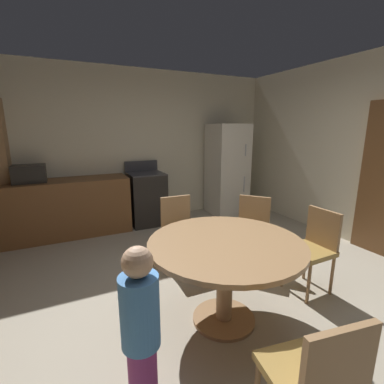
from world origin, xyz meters
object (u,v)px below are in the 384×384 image
object	(u,v)px
chair_northeast	(252,228)
chair_north	(179,228)
oven_range	(147,198)
person_child	(141,332)
microwave	(29,174)
chair_south	(316,378)
refrigerator	(227,169)
dining_table	(225,258)
chair_east	(314,245)

from	to	relation	value
chair_northeast	chair_north	world-z (taller)	same
oven_range	person_child	xyz separation A→B (m)	(-1.00, -3.31, 0.11)
microwave	chair_south	world-z (taller)	microwave
oven_range	refrigerator	bearing A→B (deg)	-1.87
dining_table	chair_north	distance (m)	1.11
dining_table	oven_range	bearing A→B (deg)	87.43
chair_south	chair_north	distance (m)	2.20
refrigerator	chair_south	size ratio (longest dim) A/B	2.02
refrigerator	person_child	xyz separation A→B (m)	(-2.64, -3.25, -0.30)
microwave	chair_northeast	world-z (taller)	microwave
microwave	chair_south	size ratio (longest dim) A/B	0.51
microwave	chair_south	distance (m)	4.18
chair_north	chair_east	bearing A→B (deg)	46.49
microwave	person_child	bearing A→B (deg)	-77.22
chair_east	person_child	world-z (taller)	person_child
chair_northeast	chair_east	xyz separation A→B (m)	(0.26, -0.69, 0.00)
oven_range	chair_south	xyz separation A→B (m)	(-0.29, -3.89, 0.03)
microwave	chair_northeast	bearing A→B (deg)	-40.24
dining_table	chair_north	xyz separation A→B (m)	(0.03, 1.10, -0.11)
oven_range	dining_table	world-z (taller)	oven_range
oven_range	refrigerator	size ratio (longest dim) A/B	0.62
microwave	chair_northeast	size ratio (longest dim) A/B	0.51
oven_range	chair_south	bearing A→B (deg)	-94.31
chair_northeast	chair_north	distance (m)	0.89
chair_south	refrigerator	bearing A→B (deg)	-18.05
person_child	dining_table	bearing A→B (deg)	0.00
microwave	chair_northeast	xyz separation A→B (m)	(2.46, -2.08, -0.53)
oven_range	chair_east	world-z (taller)	oven_range
oven_range	chair_east	size ratio (longest dim) A/B	1.26
dining_table	chair_south	xyz separation A→B (m)	(-0.17, -1.09, -0.11)
microwave	person_child	size ratio (longest dim) A/B	0.40
oven_range	dining_table	size ratio (longest dim) A/B	0.83
chair_northeast	dining_table	bearing A→B (deg)	0.00
chair_east	chair_north	bearing A→B (deg)	-46.49
oven_range	chair_northeast	size ratio (longest dim) A/B	1.26
chair_south	chair_east	world-z (taller)	same
dining_table	person_child	xyz separation A→B (m)	(-0.88, -0.51, -0.03)
chair_south	chair_northeast	world-z (taller)	same
microwave	chair_north	world-z (taller)	microwave
chair_east	person_child	distance (m)	2.05
microwave	chair_south	bearing A→B (deg)	-69.44
chair_south	chair_east	distance (m)	1.68
dining_table	chair_south	size ratio (longest dim) A/B	1.52
microwave	person_child	xyz separation A→B (m)	(0.75, -3.30, -0.45)
chair_north	chair_south	bearing A→B (deg)	-3.49
dining_table	chair_northeast	size ratio (longest dim) A/B	1.52
oven_range	person_child	distance (m)	3.46
microwave	person_child	world-z (taller)	microwave
person_child	chair_northeast	bearing A→B (deg)	5.54
refrigerator	chair_east	world-z (taller)	refrigerator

